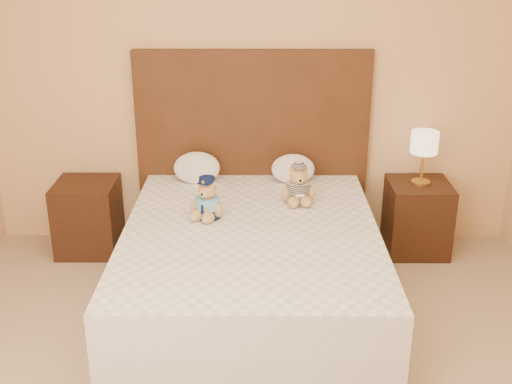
# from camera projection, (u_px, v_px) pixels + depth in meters

# --- Properties ---
(room_walls) EXTENTS (4.04, 4.52, 2.72)m
(room_walls) POSITION_uv_depth(u_px,v_px,m) (248.00, 44.00, 2.87)
(room_walls) COLOR #E7B67E
(room_walls) RESTS_ON ground
(bed) EXTENTS (1.60, 2.00, 0.55)m
(bed) POSITION_uv_depth(u_px,v_px,m) (251.00, 267.00, 4.12)
(bed) COLOR white
(bed) RESTS_ON ground
(headboard) EXTENTS (1.75, 0.08, 1.50)m
(headboard) POSITION_uv_depth(u_px,v_px,m) (253.00, 149.00, 4.89)
(headboard) COLOR #4C2917
(headboard) RESTS_ON ground
(nightstand_left) EXTENTS (0.45, 0.45, 0.55)m
(nightstand_left) POSITION_uv_depth(u_px,v_px,m) (88.00, 217.00, 4.87)
(nightstand_left) COLOR #351B10
(nightstand_left) RESTS_ON ground
(nightstand_right) EXTENTS (0.45, 0.45, 0.55)m
(nightstand_right) POSITION_uv_depth(u_px,v_px,m) (417.00, 217.00, 4.86)
(nightstand_right) COLOR #351B10
(nightstand_right) RESTS_ON ground
(lamp) EXTENTS (0.20, 0.20, 0.40)m
(lamp) POSITION_uv_depth(u_px,v_px,m) (424.00, 145.00, 4.65)
(lamp) COLOR gold
(lamp) RESTS_ON nightstand_right
(teddy_police) EXTENTS (0.31, 0.31, 0.28)m
(teddy_police) POSITION_uv_depth(u_px,v_px,m) (207.00, 198.00, 4.13)
(teddy_police) COLOR #B27E45
(teddy_police) RESTS_ON bed
(teddy_prisoner) EXTENTS (0.26, 0.26, 0.27)m
(teddy_prisoner) POSITION_uv_depth(u_px,v_px,m) (298.00, 184.00, 4.36)
(teddy_prisoner) COLOR #B27E45
(teddy_prisoner) RESTS_ON bed
(pillow_left) EXTENTS (0.34, 0.22, 0.24)m
(pillow_left) POSITION_uv_depth(u_px,v_px,m) (197.00, 166.00, 4.75)
(pillow_left) COLOR white
(pillow_left) RESTS_ON bed
(pillow_right) EXTENTS (0.32, 0.21, 0.23)m
(pillow_right) POSITION_uv_depth(u_px,v_px,m) (293.00, 168.00, 4.75)
(pillow_right) COLOR white
(pillow_right) RESTS_ON bed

